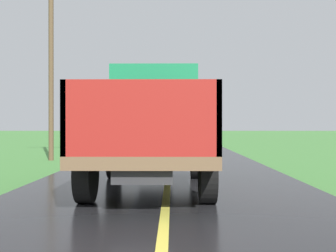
{
  "coord_description": "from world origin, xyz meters",
  "views": [
    {
      "loc": [
        0.12,
        0.39,
        1.43
      ],
      "look_at": [
        -0.02,
        12.35,
        1.4
      ],
      "focal_mm": 44.47,
      "sensor_mm": 36.0,
      "label": 1
    }
  ],
  "objects": [
    {
      "name": "banana_truck_near",
      "position": [
        -0.32,
        10.03,
        1.47
      ],
      "size": [
        2.38,
        5.82,
        2.8
      ],
      "color": "#2D2D30",
      "rests_on": "road_surface"
    },
    {
      "name": "utility_pole_roadside",
      "position": [
        -4.78,
        17.07,
        4.08
      ],
      "size": [
        2.17,
        0.2,
        7.53
      ],
      "color": "brown",
      "rests_on": "ground"
    }
  ]
}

